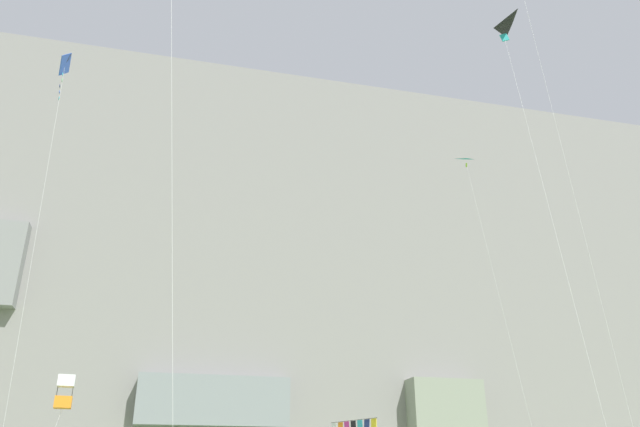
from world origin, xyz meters
The scene contains 6 objects.
cliff_face centered at (-0.06, 67.91, 27.92)m, with size 180.00×23.68×55.92m.
kite_delta_high_center centered at (19.74, 32.52, 29.27)m, with size 1.92×5.44×30.71m.
kite_delta_upper_mid centered at (12.09, 13.89, 27.85)m, with size 1.80×6.92×28.58m.
kite_diamond_mid_right centered at (-12.07, 17.72, 23.70)m, with size 1.04×2.01×25.68m.
kite_box_mid_left centered at (-11.25, 30.21, 9.03)m, with size 1.66×3.24×10.04m.
kite_banner_low_right centered at (7.04, 28.28, 7.10)m, with size 2.20×8.11×7.56m.
Camera 1 is at (-5.11, -12.21, 3.94)m, focal length 34.53 mm.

